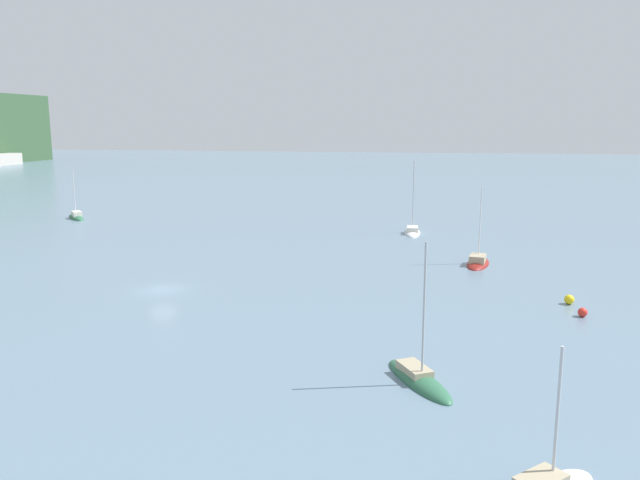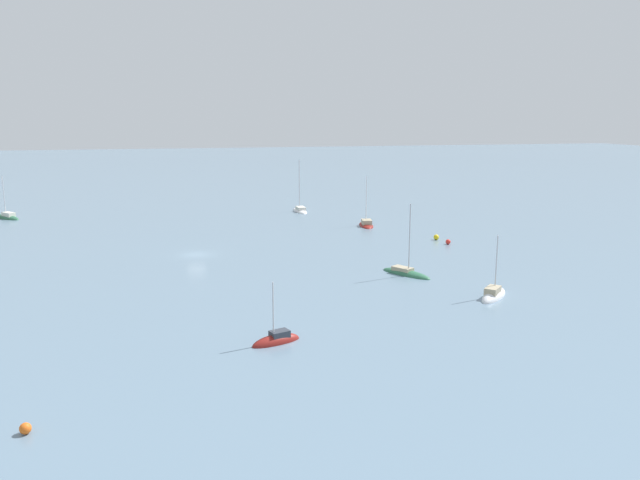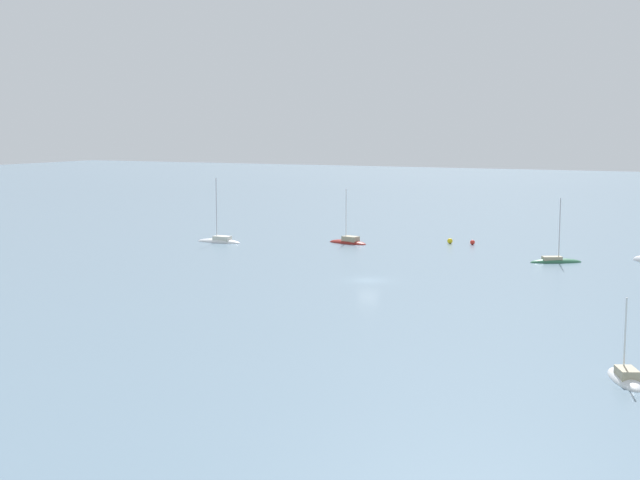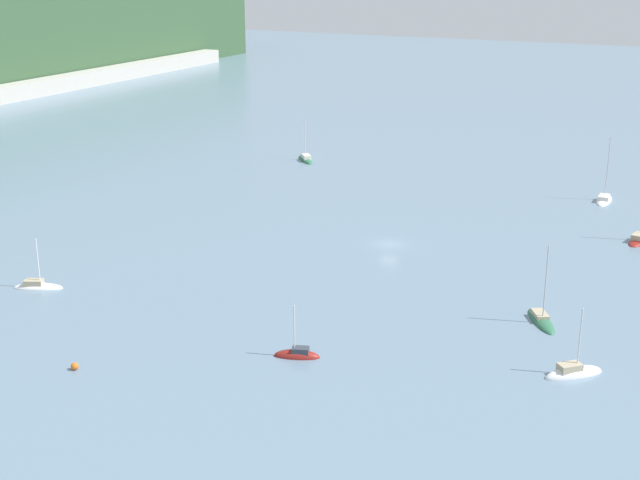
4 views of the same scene
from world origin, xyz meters
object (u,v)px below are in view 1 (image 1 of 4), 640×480
object	(u,v)px
sailboat_0	(418,380)
sailboat_6	(478,263)
mooring_buoy_1	(569,299)
mooring_buoy_2	(583,312)
sailboat_3	(412,232)
sailboat_1	(76,217)

from	to	relation	value
sailboat_0	sailboat_6	world-z (taller)	sailboat_0
sailboat_6	mooring_buoy_1	bearing A→B (deg)	-144.90
sailboat_6	mooring_buoy_2	bearing A→B (deg)	-148.44
sailboat_3	mooring_buoy_2	xyz separation A→B (m)	(-38.81, -15.60, 0.26)
sailboat_3	mooring_buoy_1	distance (m)	38.26
mooring_buoy_2	sailboat_0	bearing A→B (deg)	140.29
sailboat_1	sailboat_3	xyz separation A→B (m)	(-4.71, -57.76, 0.01)
sailboat_6	mooring_buoy_2	xyz separation A→B (m)	(-18.94, -7.38, 0.24)
sailboat_0	mooring_buoy_1	world-z (taller)	sailboat_0
sailboat_0	sailboat_1	distance (m)	84.58
sailboat_6	mooring_buoy_2	size ratio (longest dim) A/B	12.10
sailboat_6	sailboat_3	bearing A→B (deg)	32.74
sailboat_6	sailboat_1	bearing A→B (deg)	79.84
sailboat_0	sailboat_6	bearing A→B (deg)	139.84
sailboat_6	mooring_buoy_1	size ratio (longest dim) A/B	10.80
mooring_buoy_1	sailboat_1	bearing A→B (deg)	61.41
sailboat_3	sailboat_6	distance (m)	21.50
sailboat_6	mooring_buoy_1	distance (m)	16.77
sailboat_1	mooring_buoy_2	world-z (taller)	sailboat_1
sailboat_3	mooring_buoy_1	size ratio (longest dim) A/B	12.68
sailboat_1	mooring_buoy_2	size ratio (longest dim) A/B	11.39
sailboat_3	sailboat_0	bearing A→B (deg)	-179.79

